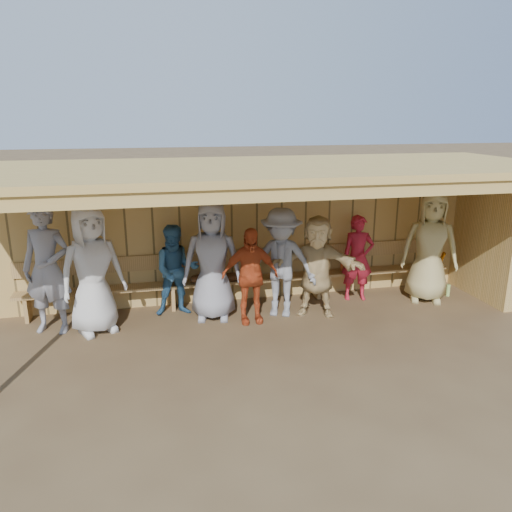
# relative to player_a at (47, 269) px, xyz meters

# --- Properties ---
(ground) EXTENTS (90.00, 90.00, 0.00)m
(ground) POSITION_rel_player_a_xyz_m (3.13, -0.55, -0.99)
(ground) COLOR brown
(ground) RESTS_ON ground
(player_a) EXTENTS (0.83, 0.66, 1.99)m
(player_a) POSITION_rel_player_a_xyz_m (0.00, 0.00, 0.00)
(player_a) COLOR gray
(player_a) RESTS_ON ground
(player_b) EXTENTS (1.13, 0.96, 1.95)m
(player_b) POSITION_rel_player_a_xyz_m (0.65, -0.16, -0.02)
(player_b) COLOR silver
(player_b) RESTS_ON ground
(player_c) EXTENTS (0.74, 0.57, 1.51)m
(player_c) POSITION_rel_player_a_xyz_m (1.91, 0.26, -0.24)
(player_c) COLOR #305D84
(player_c) RESTS_ON ground
(player_d) EXTENTS (0.90, 0.38, 1.54)m
(player_d) POSITION_rel_player_a_xyz_m (3.01, -0.31, -0.22)
(player_d) COLOR #BA441D
(player_d) RESTS_ON ground
(player_e) EXTENTS (1.33, 1.08, 1.79)m
(player_e) POSITION_rel_player_a_xyz_m (3.56, -0.15, -0.10)
(player_e) COLOR gray
(player_e) RESTS_ON ground
(player_f) EXTENTS (1.61, 1.07, 1.66)m
(player_f) POSITION_rel_player_a_xyz_m (4.13, -0.26, -0.16)
(player_f) COLOR tan
(player_f) RESTS_ON ground
(player_g) EXTENTS (0.61, 0.46, 1.52)m
(player_g) POSITION_rel_player_a_xyz_m (5.08, 0.26, -0.23)
(player_g) COLOR #AE1B2D
(player_g) RESTS_ON ground
(player_h) EXTENTS (1.13, 0.97, 1.96)m
(player_h) POSITION_rel_player_a_xyz_m (6.27, -0.07, -0.01)
(player_h) COLOR tan
(player_h) RESTS_ON ground
(player_extra) EXTENTS (1.04, 0.78, 1.92)m
(player_extra) POSITION_rel_player_a_xyz_m (2.46, -0.02, -0.03)
(player_extra) COLOR gray
(player_extra) RESTS_ON ground
(dugout_structure) EXTENTS (8.80, 3.20, 2.50)m
(dugout_structure) POSITION_rel_player_a_xyz_m (3.52, 0.14, 0.70)
(dugout_structure) COLOR tan
(dugout_structure) RESTS_ON ground
(bench) EXTENTS (7.60, 0.34, 0.93)m
(bench) POSITION_rel_player_a_xyz_m (3.13, 0.57, -0.47)
(bench) COLOR #B2884C
(bench) RESTS_ON ground
(dugout_equipment) EXTENTS (7.07, 0.62, 0.80)m
(dugout_equipment) POSITION_rel_player_a_xyz_m (2.53, 0.44, -0.50)
(dugout_equipment) COLOR orange
(dugout_equipment) RESTS_ON ground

